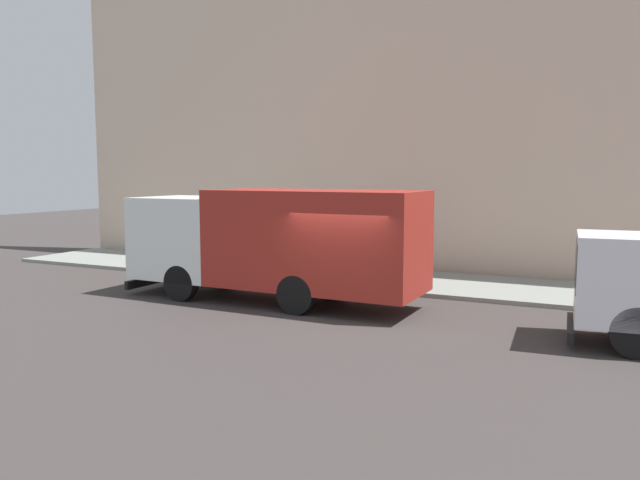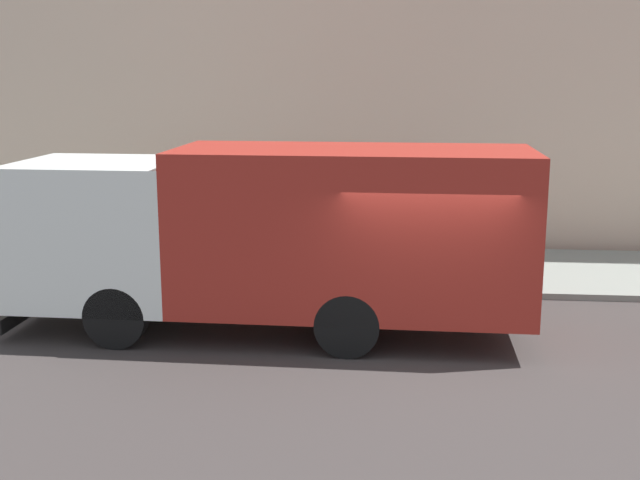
% 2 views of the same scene
% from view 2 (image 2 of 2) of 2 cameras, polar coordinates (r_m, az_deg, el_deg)
% --- Properties ---
extents(ground, '(80.00, 80.00, 0.00)m').
position_cam_2_polar(ground, '(12.30, 7.48, -7.94)').
color(ground, '#3B3433').
extents(sidewalk, '(3.86, 30.00, 0.12)m').
position_cam_2_polar(sidewalk, '(17.00, 6.87, -2.07)').
color(sidewalk, gray).
rests_on(sidewalk, ground).
extents(large_utility_truck, '(2.50, 8.33, 3.01)m').
position_cam_2_polar(large_utility_truck, '(12.67, -3.28, 0.65)').
color(large_utility_truck, white).
rests_on(large_utility_truck, ground).
extents(pedestrian_walking, '(0.48, 0.48, 1.68)m').
position_cam_2_polar(pedestrian_walking, '(18.04, -9.22, 1.79)').
color(pedestrian_walking, brown).
rests_on(pedestrian_walking, sidewalk).
extents(pedestrian_standing, '(0.50, 0.50, 1.63)m').
position_cam_2_polar(pedestrian_standing, '(18.26, -0.63, 1.95)').
color(pedestrian_standing, '#28222A').
rests_on(pedestrian_standing, sidewalk).
extents(pedestrian_third, '(0.51, 0.51, 1.75)m').
position_cam_2_polar(pedestrian_third, '(17.27, 7.23, 1.50)').
color(pedestrian_third, '#4F3D55').
rests_on(pedestrian_third, sidewalk).
extents(traffic_cone_orange, '(0.41, 0.41, 0.59)m').
position_cam_2_polar(traffic_cone_orange, '(17.33, -18.01, -1.10)').
color(traffic_cone_orange, orange).
rests_on(traffic_cone_orange, sidewalk).
extents(street_sign_post, '(0.44, 0.08, 2.54)m').
position_cam_2_polar(street_sign_post, '(15.28, -1.42, 2.40)').
color(street_sign_post, '#4C5156').
rests_on(street_sign_post, sidewalk).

